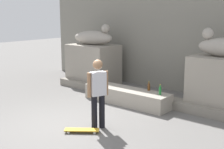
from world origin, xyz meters
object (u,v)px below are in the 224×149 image
object	(u,v)px
skater	(98,91)
skateboard	(82,130)
bottle_brown	(149,87)
statue_reclining_left	(94,37)
bottle_green	(160,91)

from	to	relation	value
skater	skateboard	size ratio (longest dim) A/B	2.21
skater	skateboard	bearing A→B (deg)	8.09
skater	bottle_brown	size ratio (longest dim) A/B	6.07
statue_reclining_left	skateboard	world-z (taller)	statue_reclining_left
statue_reclining_left	skater	size ratio (longest dim) A/B	1.01
statue_reclining_left	skateboard	xyz separation A→B (m)	(3.08, -3.70, -1.75)
bottle_green	skateboard	bearing A→B (deg)	-101.40
statue_reclining_left	bottle_brown	size ratio (longest dim) A/B	6.10
skateboard	bottle_green	distance (m)	2.67
skater	bottle_brown	distance (m)	2.33
skateboard	bottle_brown	world-z (taller)	bottle_brown
bottle_green	bottle_brown	size ratio (longest dim) A/B	1.04
statue_reclining_left	bottle_brown	distance (m)	3.47
skater	bottle_brown	world-z (taller)	skater
skater	skateboard	world-z (taller)	skater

